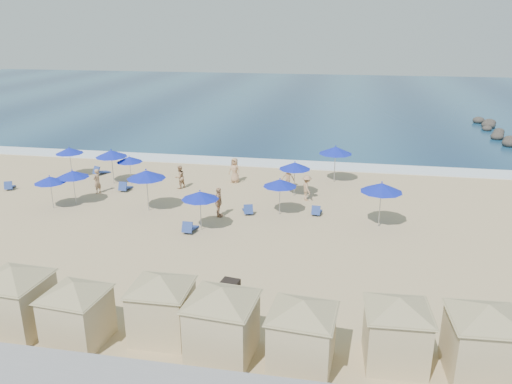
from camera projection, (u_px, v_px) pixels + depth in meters
The scene contains 34 objects.
ground at pixel (181, 235), 27.34m from camera, with size 160.00×160.00×0.00m, color tan.
ocean at pixel (294, 98), 78.60m from camera, with size 160.00×80.00×0.06m, color #0E2C4D.
surf_line at pixel (241, 162), 41.78m from camera, with size 160.00×2.50×0.08m, color white.
trash_bin at pixel (230, 289), 20.98m from camera, with size 0.73×0.73×0.73m, color black.
cabana_0 at pixel (15, 290), 18.33m from camera, with size 4.61×4.61×2.90m.
cabana_1 at pixel (76, 304), 17.68m from camera, with size 4.22×4.22×2.66m.
cabana_2 at pixel (161, 298), 17.98m from camera, with size 4.40×4.40×2.76m.
cabana_3 at pixel (222, 313), 16.89m from camera, with size 4.62×4.62×2.91m.
cabana_4 at pixel (302, 325), 16.36m from camera, with size 4.39×4.39×2.76m.
cabana_5 at pixel (397, 322), 16.55m from camera, with size 4.36×4.36×2.74m.
cabana_6 at pixel (485, 331), 15.89m from camera, with size 4.61×4.61×2.90m.
umbrella_0 at pixel (69, 151), 37.27m from camera, with size 2.03×2.03×2.31m.
umbrella_1 at pixel (50, 180), 30.71m from camera, with size 1.90×1.90×2.16m.
umbrella_2 at pixel (111, 154), 35.51m from camera, with size 2.26×2.26×2.57m.
umbrella_3 at pixel (73, 174), 31.45m from camera, with size 2.02×2.02×2.30m.
umbrella_4 at pixel (129, 159), 35.55m from camera, with size 1.85×1.85×2.11m.
umbrella_5 at pixel (146, 174), 30.19m from camera, with size 2.37×2.37×2.69m.
umbrella_6 at pixel (200, 195), 27.36m from camera, with size 2.08×2.08×2.36m.
umbrella_7 at pixel (280, 183), 29.68m from camera, with size 2.03×2.03×2.31m.
umbrella_8 at pixel (336, 150), 35.84m from camera, with size 2.41×2.41×2.74m.
umbrella_9 at pixel (295, 166), 32.96m from camera, with size 2.12×2.12×2.41m.
umbrella_10 at pixel (382, 187), 27.76m from camera, with size 2.37×2.37×2.69m.
beach_chair_0 at pixel (9, 186), 34.85m from camera, with size 0.98×1.30×0.65m.
beach_chair_1 at pixel (100, 171), 38.29m from camera, with size 1.06×1.44×0.73m.
beach_chair_2 at pixel (125, 187), 34.58m from camera, with size 0.61×1.31×0.72m.
beach_chair_3 at pixel (189, 228), 27.66m from camera, with size 0.63×1.33×0.72m.
beach_chair_4 at pixel (248, 210), 30.37m from camera, with size 0.90×1.34×0.68m.
beach_chair_5 at pixel (317, 211), 30.22m from camera, with size 0.61×1.22×0.65m.
beachgoer_0 at pixel (97, 181), 33.87m from camera, with size 0.62×0.41×1.70m, color tan.
beachgoer_1 at pixel (180, 177), 34.87m from camera, with size 0.80×0.62×1.65m, color tan.
beachgoer_2 at pixel (219, 202), 29.66m from camera, with size 1.06×0.44×1.81m, color tan.
beachgoer_3 at pixel (307, 188), 32.53m from camera, with size 1.09×0.62×1.68m, color tan.
beachgoer_4 at pixel (235, 170), 36.19m from camera, with size 0.89×0.58×1.83m, color tan.
beachgoer_5 at pixel (288, 178), 34.87m from camera, with size 1.01×0.58×1.56m, color tan.
Camera 1 is at (8.66, -24.00, 10.93)m, focal length 35.00 mm.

